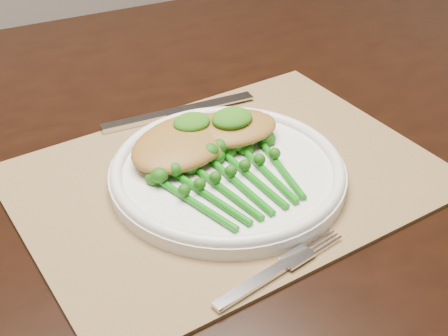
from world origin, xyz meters
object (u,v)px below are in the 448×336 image
dining_table (173,323)px  broccolini_bundle (240,185)px  placemat (228,178)px  dinner_plate (228,171)px  chicken_fillet_left (184,142)px

dining_table → broccolini_bundle: 0.44m
placemat → dinner_plate: (-0.00, -0.01, 0.01)m
dining_table → dinner_plate: bearing=-76.5°
dinner_plate → chicken_fillet_left: size_ratio=1.90×
dining_table → placemat: size_ratio=3.49×
dining_table → dinner_plate: size_ratio=6.09×
dining_table → dinner_plate: (0.02, -0.14, 0.39)m
placemat → broccolini_bundle: bearing=-106.6°
dining_table → placemat: (0.02, -0.13, 0.38)m
dinner_plate → chicken_fillet_left: chicken_fillet_left is taller
placemat → dining_table: bearing=98.6°
broccolini_bundle → placemat: bearing=71.4°
dining_table → placemat: 0.40m
dining_table → chicken_fillet_left: bearing=-89.6°
chicken_fillet_left → placemat: bearing=-77.9°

